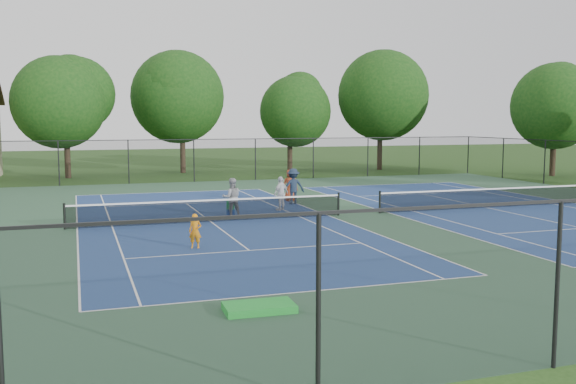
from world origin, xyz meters
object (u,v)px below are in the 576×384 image
object	(u,v)px
instructor	(232,198)
ball_hopper	(230,205)
bystander_c	(290,185)
ball_crate	(231,212)
bystander_b	(293,186)
tree_back_a	(65,97)
tree_back_d	(381,91)
bystander_a	(281,193)
child_player	(195,231)
tree_side_e	(555,101)
tree_back_b	(182,92)
tree_back_c	(290,107)

from	to	relation	value
instructor	ball_hopper	distance (m)	0.53
bystander_c	ball_crate	world-z (taller)	bystander_c
bystander_b	bystander_c	distance (m)	1.24
ball_crate	tree_back_a	bearing A→B (deg)	107.78
ball_crate	tree_back_d	bearing A→B (deg)	50.16
bystander_a	ball_hopper	distance (m)	2.93
tree_back_d	bystander_c	bearing A→B (deg)	-128.30
child_player	ball_hopper	distance (m)	7.46
instructor	ball_hopper	bearing A→B (deg)	-89.26
bystander_c	child_player	bearing A→B (deg)	65.63
tree_back_d	bystander_c	size ratio (longest dim) A/B	5.98
tree_side_e	ball_hopper	size ratio (longest dim) A/B	23.70
tree_back_b	bystander_b	distance (m)	22.38
tree_back_d	tree_back_a	bearing A→B (deg)	-180.00
tree_back_c	child_player	bearing A→B (deg)	-114.18
tree_side_e	bystander_c	xyz separation A→B (m)	(-24.47, -8.32, -4.94)
tree_back_c	bystander_c	xyz separation A→B (m)	(-6.47, -19.32, -4.61)
tree_side_e	instructor	distance (m)	31.93
bystander_b	tree_back_a	bearing A→B (deg)	-57.22
tree_side_e	child_player	world-z (taller)	tree_side_e
bystander_c	ball_crate	size ratio (longest dim) A/B	4.73
ball_crate	ball_hopper	xyz separation A→B (m)	(0.00, 0.00, 0.34)
tree_back_d	bystander_a	distance (m)	27.52
tree_back_b	child_player	world-z (taller)	tree_back_b
tree_back_b	ball_hopper	size ratio (longest dim) A/B	26.79
tree_back_a	tree_back_d	xyz separation A→B (m)	(26.00, 0.00, 0.79)
tree_back_c	bystander_c	distance (m)	20.89
tree_back_c	bystander_c	size ratio (longest dim) A/B	4.84
tree_back_c	tree_side_e	distance (m)	21.10
child_player	ball_crate	xyz separation A→B (m)	(2.87, 6.88, -0.44)
tree_side_e	tree_back_c	bearing A→B (deg)	148.57
tree_back_d	ball_crate	distance (m)	30.06
tree_back_c	tree_side_e	size ratio (longest dim) A/B	0.95
bystander_b	tree_back_b	bearing A→B (deg)	-81.18
bystander_c	tree_back_a	bearing A→B (deg)	-49.22
child_player	ball_crate	world-z (taller)	child_player
tree_back_c	instructor	distance (m)	26.60
child_player	instructor	bearing A→B (deg)	88.14
tree_back_a	tree_back_c	distance (m)	18.04
tree_back_d	child_player	bearing A→B (deg)	-126.37
tree_back_c	bystander_c	world-z (taller)	tree_back_c
tree_back_a	child_player	world-z (taller)	tree_back_a
child_player	bystander_c	world-z (taller)	bystander_c
bystander_b	ball_hopper	xyz separation A→B (m)	(-4.06, -2.98, -0.43)
tree_back_a	bystander_a	size ratio (longest dim) A/B	5.52
ball_crate	ball_hopper	size ratio (longest dim) A/B	0.98
tree_side_e	instructor	xyz separation A→B (m)	(-28.80, -12.87, -4.92)
tree_side_e	ball_hopper	xyz separation A→B (m)	(-28.78, -12.51, -5.31)
tree_back_d	bystander_c	world-z (taller)	tree_back_d
tree_back_c	instructor	size ratio (longest dim) A/B	4.73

